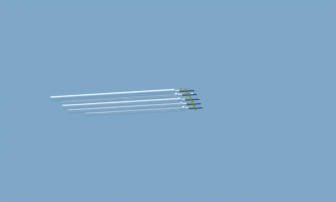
% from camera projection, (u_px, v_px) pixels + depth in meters
% --- Properties ---
extents(jet_far_left, '(7.57, 11.02, 2.65)m').
position_uv_depth(jet_far_left, '(196.00, 108.00, 550.36)').
color(jet_far_left, navy).
extents(jet_inner_left, '(7.57, 11.02, 2.65)m').
position_uv_depth(jet_inner_left, '(194.00, 104.00, 542.34)').
color(jet_inner_left, navy).
extents(jet_center, '(7.57, 11.02, 2.65)m').
position_uv_depth(jet_center, '(193.00, 100.00, 535.20)').
color(jet_center, navy).
extents(jet_inner_right, '(7.57, 11.02, 2.65)m').
position_uv_depth(jet_inner_right, '(190.00, 95.00, 527.40)').
color(jet_inner_right, navy).
extents(jet_far_right, '(7.57, 11.02, 2.65)m').
position_uv_depth(jet_far_right, '(188.00, 91.00, 519.27)').
color(jet_far_right, navy).
extents(smoke_trail_far_left, '(3.32, 69.39, 3.32)m').
position_uv_depth(smoke_trail_far_left, '(137.00, 111.00, 556.52)').
color(smoke_trail_far_left, white).
extents(smoke_trail_inner_left, '(3.32, 79.07, 3.32)m').
position_uv_depth(smoke_trail_inner_left, '(127.00, 108.00, 549.26)').
color(smoke_trail_inner_left, white).
extents(smoke_trail_center, '(3.32, 80.69, 3.32)m').
position_uv_depth(smoke_trail_center, '(123.00, 104.00, 542.24)').
color(smoke_trail_center, white).
extents(smoke_trail_inner_right, '(3.32, 77.43, 3.32)m').
position_uv_depth(smoke_trail_inner_right, '(122.00, 99.00, 534.19)').
color(smoke_trail_inner_right, white).
extents(smoke_trail_far_right, '(3.32, 82.46, 3.32)m').
position_uv_depth(smoke_trail_far_right, '(115.00, 95.00, 526.45)').
color(smoke_trail_far_right, white).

